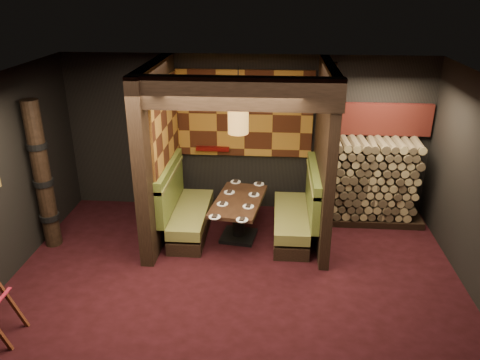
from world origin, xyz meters
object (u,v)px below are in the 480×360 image
object	(u,v)px
booth_bench_right	(297,215)
dining_table	(239,212)
booth_bench_left	(185,211)
pendant_lamp	(238,119)
firewood_stack	(375,181)
totem_column	(43,177)

from	to	relation	value
booth_bench_right	dining_table	size ratio (longest dim) A/B	1.12
booth_bench_left	pendant_lamp	xyz separation A→B (m)	(0.92, -0.17, 1.67)
booth_bench_left	firewood_stack	xyz separation A→B (m)	(3.25, 0.70, 0.35)
booth_bench_left	totem_column	world-z (taller)	totem_column
booth_bench_left	booth_bench_right	size ratio (longest dim) A/B	1.00
pendant_lamp	firewood_stack	bearing A→B (deg)	20.55
firewood_stack	booth_bench_right	bearing A→B (deg)	-152.65
booth_bench_right	totem_column	distance (m)	4.10
dining_table	booth_bench_left	bearing A→B (deg)	172.46
booth_bench_right	totem_column	size ratio (longest dim) A/B	0.67
dining_table	pendant_lamp	bearing A→B (deg)	-90.00
booth_bench_left	booth_bench_right	bearing A→B (deg)	0.00
totem_column	firewood_stack	distance (m)	5.50
booth_bench_left	firewood_stack	distance (m)	3.34
dining_table	pendant_lamp	size ratio (longest dim) A/B	1.43
pendant_lamp	totem_column	world-z (taller)	pendant_lamp
booth_bench_left	pendant_lamp	world-z (taller)	pendant_lamp
firewood_stack	totem_column	bearing A→B (deg)	-166.81
pendant_lamp	firewood_stack	world-z (taller)	pendant_lamp
dining_table	totem_column	distance (m)	3.12
booth_bench_right	firewood_stack	world-z (taller)	firewood_stack
booth_bench_right	totem_column	bearing A→B (deg)	-172.14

